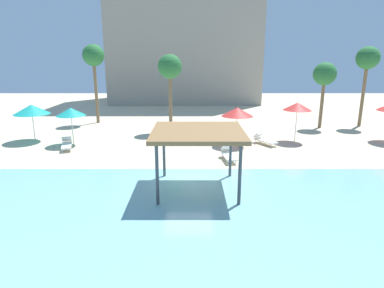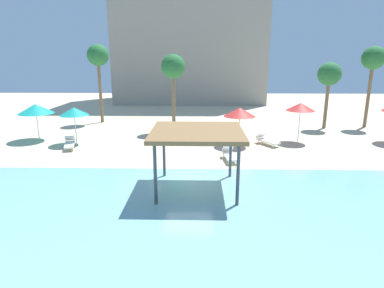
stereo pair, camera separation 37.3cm
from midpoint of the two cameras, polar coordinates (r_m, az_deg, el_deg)
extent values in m
plane|color=beige|center=(16.45, 0.04, -6.17)|extent=(80.00, 80.00, 0.00)
cube|color=#7AB7C1|center=(11.69, -0.57, -15.35)|extent=(44.00, 13.50, 0.04)
cylinder|color=#42474C|center=(16.50, -4.23, -1.37)|extent=(0.14, 0.14, 2.61)
cylinder|color=#42474C|center=(16.52, 7.33, -1.44)|extent=(0.14, 0.14, 2.61)
cylinder|color=#42474C|center=(13.36, -5.58, -5.35)|extent=(0.14, 0.14, 2.61)
cylinder|color=#42474C|center=(13.38, 8.76, -5.43)|extent=(0.14, 0.14, 2.61)
cube|color=olive|center=(14.47, 1.61, 2.05)|extent=(4.02, 4.02, 0.18)
cylinder|color=silver|center=(24.27, -19.08, 2.39)|extent=(0.06, 0.06, 2.01)
cone|color=teal|center=(24.05, -19.34, 5.36)|extent=(1.98, 1.98, 0.54)
cylinder|color=silver|center=(24.68, 18.44, 2.92)|extent=(0.06, 0.06, 2.25)
cone|color=red|center=(24.44, 18.71, 6.13)|extent=(1.99, 1.99, 0.55)
cylinder|color=silver|center=(26.42, -24.76, 2.73)|extent=(0.06, 0.06, 1.95)
cone|color=teal|center=(26.21, -25.07, 5.55)|extent=(2.49, 2.49, 0.69)
cylinder|color=silver|center=(22.77, 8.59, 2.27)|extent=(0.06, 0.06, 2.01)
cone|color=red|center=(22.53, 8.71, 5.50)|extent=(2.16, 2.16, 0.59)
cylinder|color=white|center=(23.03, 15.13, -0.24)|extent=(0.05, 0.05, 0.22)
cylinder|color=white|center=(22.70, 14.28, -0.40)|extent=(0.05, 0.05, 0.22)
cylinder|color=white|center=(24.03, 12.72, 0.53)|extent=(0.05, 0.05, 0.22)
cylinder|color=white|center=(23.71, 11.86, 0.39)|extent=(0.05, 0.05, 0.22)
cube|color=white|center=(23.32, 13.50, 0.46)|extent=(1.45, 1.85, 0.10)
cube|color=white|center=(23.78, 12.31, 1.49)|extent=(0.78, 0.75, 0.40)
cylinder|color=white|center=(18.83, 8.31, -3.22)|extent=(0.05, 0.05, 0.22)
cylinder|color=white|center=(18.73, 6.88, -3.27)|extent=(0.05, 0.05, 0.22)
cylinder|color=white|center=(20.17, 7.39, -1.96)|extent=(0.05, 0.05, 0.22)
cylinder|color=white|center=(20.08, 6.05, -2.00)|extent=(0.05, 0.05, 0.22)
cube|color=white|center=(19.40, 7.16, -2.14)|extent=(0.79, 1.85, 0.10)
cube|color=white|center=(20.02, 6.75, -0.77)|extent=(0.65, 0.57, 0.40)
cylinder|color=white|center=(22.53, -19.46, -0.91)|extent=(0.05, 0.05, 0.22)
cylinder|color=white|center=(22.56, -20.67, -1.00)|extent=(0.05, 0.05, 0.22)
cylinder|color=white|center=(23.92, -19.33, -0.01)|extent=(0.05, 0.05, 0.22)
cylinder|color=white|center=(23.95, -20.48, -0.10)|extent=(0.05, 0.05, 0.22)
cube|color=white|center=(23.20, -20.02, -0.11)|extent=(1.13, 1.90, 0.10)
cube|color=white|center=(23.86, -19.99, 0.97)|extent=(0.73, 0.67, 0.40)
cylinder|color=brown|center=(32.08, 28.53, 7.41)|extent=(0.28, 0.28, 5.47)
sphere|color=#286B33|center=(31.93, 29.23, 12.88)|extent=(1.90, 1.90, 1.90)
cylinder|color=brown|center=(31.46, -15.25, 8.77)|extent=(0.28, 0.28, 5.70)
sphere|color=#286B33|center=(31.32, -15.66, 14.59)|extent=(1.90, 1.90, 1.90)
cylinder|color=brown|center=(30.10, 22.56, 6.46)|extent=(0.28, 0.28, 4.19)
sphere|color=#286B33|center=(29.89, 23.03, 11.09)|extent=(1.90, 1.90, 1.90)
cylinder|color=brown|center=(26.72, -2.81, 7.33)|extent=(0.28, 0.28, 4.83)
sphere|color=#286B33|center=(26.50, -2.89, 13.26)|extent=(1.90, 1.90, 1.90)
cube|color=#9E9384|center=(46.43, -0.06, 19.91)|extent=(19.19, 10.81, 19.99)
camera|label=1|loc=(0.19, -89.41, 0.16)|focal=30.81mm
camera|label=2|loc=(0.19, 90.59, -0.16)|focal=30.81mm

